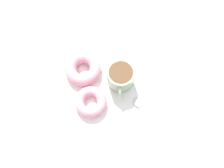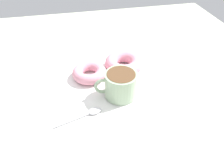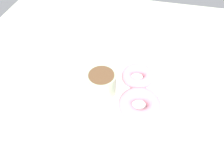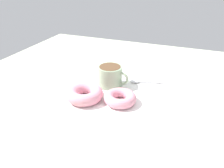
{
  "view_description": "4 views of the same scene",
  "coord_description": "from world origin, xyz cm",
  "px_view_note": "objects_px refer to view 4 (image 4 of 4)",
  "views": [
    {
      "loc": [
        27.59,
        0.09,
        79.55
      ],
      "look_at": [
        -0.3,
        1.61,
        2.3
      ],
      "focal_mm": 40.0,
      "sensor_mm": 36.0,
      "label": 1
    },
    {
      "loc": [
        9.78,
        48.66,
        42.24
      ],
      "look_at": [
        -0.3,
        1.61,
        2.3
      ],
      "focal_mm": 35.0,
      "sensor_mm": 36.0,
      "label": 2
    },
    {
      "loc": [
        -44.54,
        -8.51,
        53.48
      ],
      "look_at": [
        -0.3,
        1.61,
        2.3
      ],
      "focal_mm": 35.0,
      "sensor_mm": 36.0,
      "label": 3
    },
    {
      "loc": [
        24.29,
        -62.35,
        38.69
      ],
      "look_at": [
        -0.3,
        1.61,
        2.3
      ],
      "focal_mm": 35.0,
      "sensor_mm": 36.0,
      "label": 4
    }
  ],
  "objects_px": {
    "spoon": "(139,82)",
    "coffee_cup": "(110,75)",
    "donut_far": "(85,94)",
    "donut_near_cup": "(120,98)"
  },
  "relations": [
    {
      "from": "spoon",
      "to": "coffee_cup",
      "type": "bearing_deg",
      "value": -149.61
    },
    {
      "from": "coffee_cup",
      "to": "donut_near_cup",
      "type": "xyz_separation_m",
      "value": [
        0.07,
        -0.1,
        -0.02
      ]
    },
    {
      "from": "donut_far",
      "to": "coffee_cup",
      "type": "bearing_deg",
      "value": 70.78
    },
    {
      "from": "donut_near_cup",
      "to": "donut_far",
      "type": "height_order",
      "value": "donut_far"
    },
    {
      "from": "coffee_cup",
      "to": "donut_far",
      "type": "xyz_separation_m",
      "value": [
        -0.04,
        -0.12,
        -0.02
      ]
    },
    {
      "from": "coffee_cup",
      "to": "spoon",
      "type": "relative_size",
      "value": 0.95
    },
    {
      "from": "coffee_cup",
      "to": "spoon",
      "type": "distance_m",
      "value": 0.12
    },
    {
      "from": "donut_near_cup",
      "to": "donut_far",
      "type": "relative_size",
      "value": 0.85
    },
    {
      "from": "coffee_cup",
      "to": "donut_near_cup",
      "type": "relative_size",
      "value": 1.12
    },
    {
      "from": "donut_near_cup",
      "to": "spoon",
      "type": "bearing_deg",
      "value": 81.94
    }
  ]
}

